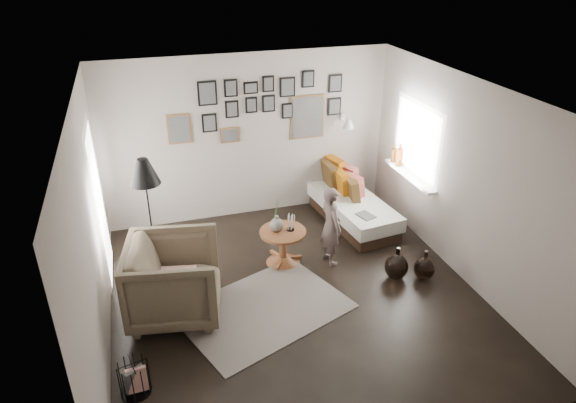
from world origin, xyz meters
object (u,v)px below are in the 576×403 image
object	(u,v)px
armchair	(174,279)
demijohn_small	(424,268)
magazine_basket	(134,378)
demijohn_large	(396,267)
floor_lamp	(144,176)
vase	(277,222)
daybed	(351,204)
child	(331,226)
pedestal_table	(283,248)

from	to	relation	value
armchair	demijohn_small	size ratio (longest dim) A/B	2.47
magazine_basket	demijohn_large	xyz separation A→B (m)	(3.39, 0.98, 0.00)
demijohn_small	floor_lamp	bearing A→B (deg)	160.43
vase	armchair	xyz separation A→B (m)	(-1.45, -0.69, -0.16)
vase	daybed	xyz separation A→B (m)	(1.48, 0.84, -0.36)
magazine_basket	child	distance (m)	3.17
child	floor_lamp	bearing A→B (deg)	71.41
magazine_basket	child	world-z (taller)	child
daybed	demijohn_large	distance (m)	1.68
pedestal_table	armchair	bearing A→B (deg)	-156.27
demijohn_large	demijohn_small	size ratio (longest dim) A/B	1.10
demijohn_large	daybed	bearing A→B (deg)	87.54
armchair	floor_lamp	world-z (taller)	floor_lamp
armchair	demijohn_large	distance (m)	2.88
floor_lamp	child	bearing A→B (deg)	-10.66
armchair	child	bearing A→B (deg)	-66.37
armchair	child	size ratio (longest dim) A/B	0.93
pedestal_table	child	size ratio (longest dim) A/B	0.56
pedestal_table	vase	bearing A→B (deg)	165.96
demijohn_small	child	xyz separation A→B (m)	(-1.05, 0.76, 0.41)
daybed	child	size ratio (longest dim) A/B	1.65
floor_lamp	child	world-z (taller)	floor_lamp
pedestal_table	armchair	size ratio (longest dim) A/B	0.60
floor_lamp	vase	bearing A→B (deg)	-8.79
pedestal_table	floor_lamp	size ratio (longest dim) A/B	0.39
vase	child	bearing A→B (deg)	-14.86
demijohn_large	demijohn_small	distance (m)	0.37
pedestal_table	demijohn_small	world-z (taller)	pedestal_table
armchair	child	xyz separation A→B (m)	(2.16, 0.50, 0.09)
armchair	pedestal_table	bearing A→B (deg)	-55.80
pedestal_table	child	xyz separation A→B (m)	(0.63, -0.17, 0.34)
demijohn_small	child	world-z (taller)	child
child	magazine_basket	bearing A→B (deg)	113.15
floor_lamp	child	size ratio (longest dim) A/B	1.45
floor_lamp	demijohn_large	distance (m)	3.45
daybed	armchair	size ratio (longest dim) A/B	1.77
child	daybed	bearing A→B (deg)	-44.57
child	demijohn_small	bearing A→B (deg)	-134.00
vase	demijohn_large	bearing A→B (deg)	-30.58
armchair	floor_lamp	bearing A→B (deg)	20.83
floor_lamp	demijohn_large	world-z (taller)	floor_lamp
pedestal_table	vase	world-z (taller)	vase
daybed	demijohn_large	size ratio (longest dim) A/B	3.99
magazine_basket	demijohn_large	size ratio (longest dim) A/B	0.77
magazine_basket	demijohn_small	bearing A→B (deg)	12.98
vase	daybed	world-z (taller)	vase
demijohn_small	magazine_basket	bearing A→B (deg)	-167.02
magazine_basket	demijohn_small	xyz separation A→B (m)	(3.74, 0.86, -0.02)
demijohn_small	daybed	bearing A→B (deg)	98.81
armchair	demijohn_small	bearing A→B (deg)	-84.11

